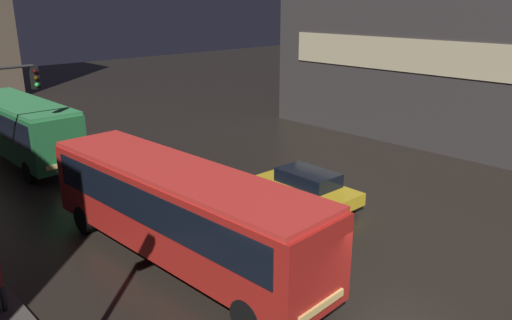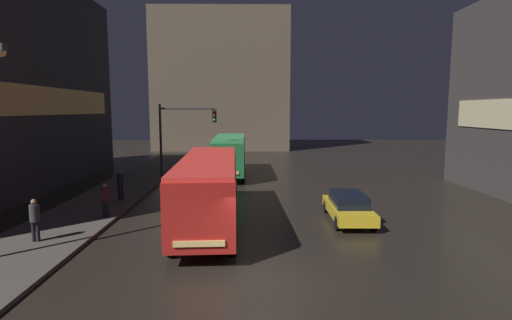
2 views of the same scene
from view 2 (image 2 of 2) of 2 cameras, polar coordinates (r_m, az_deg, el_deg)
ground_plane at (r=13.02m, az=1.15°, el=-17.18°), size 120.00×120.00×0.00m
sidewalk_left at (r=24.07m, az=-21.82°, el=-6.05°), size 4.00×48.00×0.15m
building_far_backdrop at (r=57.74m, az=-4.77°, el=10.96°), size 18.07×12.00×18.39m
bus_near at (r=18.82m, az=-6.74°, el=-3.35°), size 2.95×11.27×3.15m
bus_far at (r=32.71m, az=-3.78°, el=1.19°), size 2.56×9.54×3.18m
car_taxi at (r=19.97m, az=13.04°, el=-6.49°), size 1.88×4.53×1.36m
pedestrian_near at (r=20.94m, az=-20.74°, el=-5.04°), size 0.46×0.46×1.65m
pedestrian_mid at (r=18.22m, az=-29.06°, el=-7.06°), size 0.50×0.50×1.72m
pedestrian_far at (r=24.45m, az=-18.82°, el=-3.04°), size 0.38×0.38×1.76m
traffic_light_main at (r=28.02m, az=-10.63°, el=4.20°), size 3.95×0.35×5.75m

